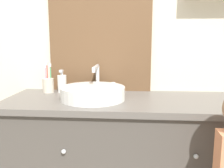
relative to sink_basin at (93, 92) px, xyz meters
The scene contains 5 objects.
wall_back 0.60m from the sink_basin, 49.88° to the left, with size 3.20×0.18×2.50m.
vanity_counter 0.48m from the sink_basin, ahead, with size 1.49×0.54×0.78m.
sink_basin is the anchor object (origin of this frame).
toothbrush_holder 0.37m from the sink_basin, 153.33° to the left, with size 0.07×0.07×0.20m.
soap_dispenser 0.30m from the sink_basin, 143.43° to the left, with size 0.06×0.06×0.15m.
Camera 1 is at (0.01, -1.11, 1.13)m, focal length 40.00 mm.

